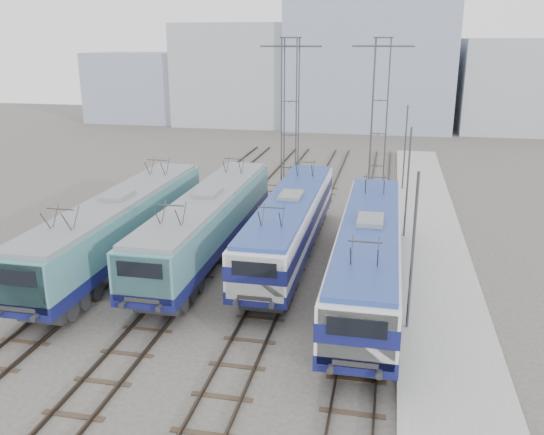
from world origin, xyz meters
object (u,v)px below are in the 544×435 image
(locomotive_center_left, at_px, (207,221))
(catenary_tower_west, at_px, (290,113))
(catenary_tower_east, at_px, (380,112))
(mast_mid, at_px, (407,185))
(locomotive_far_left, at_px, (118,224))
(mast_front, at_px, (412,256))
(locomotive_center_right, at_px, (290,221))
(mast_rear, at_px, (405,149))
(locomotive_far_right, at_px, (369,251))

(locomotive_center_left, xyz_separation_m, catenary_tower_west, (2.25, 13.45, 4.38))
(catenary_tower_east, bearing_deg, mast_mid, -78.14)
(locomotive_far_left, height_order, locomotive_center_left, locomotive_far_left)
(mast_front, xyz_separation_m, mast_mid, (0.00, 12.00, 0.00))
(locomotive_center_right, distance_m, mast_front, 9.93)
(locomotive_center_right, bearing_deg, catenary_tower_east, 73.64)
(catenary_tower_west, xyz_separation_m, mast_front, (8.60, -20.00, -3.14))
(locomotive_center_right, relative_size, mast_rear, 2.50)
(mast_rear, bearing_deg, locomotive_center_left, -121.87)
(locomotive_center_left, height_order, locomotive_center_right, locomotive_center_left)
(mast_rear, bearing_deg, catenary_tower_west, -155.06)
(catenary_tower_east, xyz_separation_m, mast_rear, (2.10, 2.00, -3.14))
(locomotive_far_left, bearing_deg, mast_front, -17.51)
(locomotive_center_left, height_order, locomotive_far_right, locomotive_center_left)
(catenary_tower_west, distance_m, mast_front, 22.00)
(locomotive_center_left, height_order, mast_mid, mast_mid)
(catenary_tower_west, bearing_deg, mast_mid, -42.93)
(locomotive_far_right, bearing_deg, locomotive_far_left, 174.01)
(locomotive_far_right, height_order, catenary_tower_west, catenary_tower_west)
(locomotive_center_left, relative_size, mast_rear, 2.60)
(catenary_tower_east, bearing_deg, locomotive_center_right, -106.36)
(catenary_tower_east, height_order, mast_mid, catenary_tower_east)
(locomotive_far_right, relative_size, catenary_tower_east, 1.51)
(catenary_tower_west, bearing_deg, locomotive_center_left, -99.50)
(locomotive_far_right, bearing_deg, locomotive_center_right, 137.69)
(catenary_tower_west, bearing_deg, locomotive_far_left, -114.00)
(locomotive_far_right, xyz_separation_m, catenary_tower_west, (-6.75, 16.57, 4.33))
(locomotive_far_left, relative_size, mast_rear, 2.63)
(locomotive_center_right, xyz_separation_m, catenary_tower_west, (-2.25, 12.48, 4.40))
(locomotive_far_left, height_order, catenary_tower_west, catenary_tower_west)
(locomotive_far_left, bearing_deg, mast_mid, 25.00)
(catenary_tower_east, distance_m, mast_mid, 10.69)
(locomotive_far_left, relative_size, mast_front, 2.63)
(catenary_tower_east, relative_size, mast_rear, 1.71)
(locomotive_center_right, height_order, mast_rear, mast_rear)
(locomotive_center_left, distance_m, mast_mid, 12.21)
(locomotive_center_left, bearing_deg, locomotive_center_right, 12.22)
(mast_front, relative_size, mast_mid, 1.00)
(catenary_tower_west, bearing_deg, mast_front, -66.73)
(locomotive_far_right, distance_m, catenary_tower_east, 19.07)
(catenary_tower_west, relative_size, catenary_tower_east, 1.00)
(locomotive_far_right, relative_size, catenary_tower_west, 1.51)
(mast_front, relative_size, mast_rear, 1.00)
(locomotive_far_left, height_order, mast_front, mast_front)
(catenary_tower_east, bearing_deg, locomotive_far_right, -89.23)
(locomotive_center_right, relative_size, mast_mid, 2.50)
(locomotive_far_left, xyz_separation_m, mast_front, (15.35, -4.84, 1.21))
(locomotive_center_left, bearing_deg, locomotive_far_left, -159.24)
(locomotive_far_right, distance_m, mast_front, 4.07)
(locomotive_far_right, distance_m, mast_mid, 8.85)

